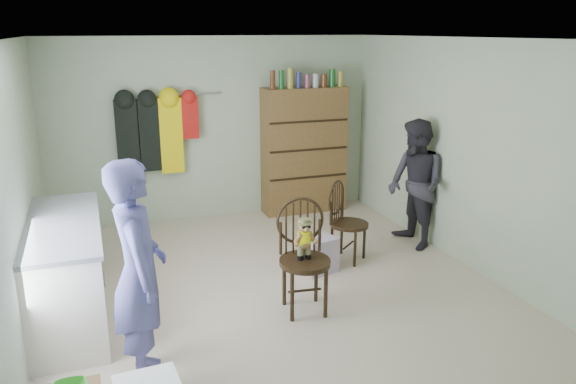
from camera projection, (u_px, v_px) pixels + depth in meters
name	position (u px, v px, depth m)	size (l,w,h in m)	color
ground_plane	(272.00, 287.00, 5.84)	(5.00, 5.00, 0.00)	beige
room_walls	(255.00, 129.00, 5.88)	(5.00, 5.00, 5.00)	#B6C4A5
counter	(67.00, 271.00, 5.08)	(0.64, 1.86, 0.94)	silver
chair_front	(303.00, 249.00, 5.23)	(0.53, 0.53, 1.08)	black
chair_far	(345.00, 218.00, 6.41)	(0.59, 0.59, 0.94)	black
striped_bag	(318.00, 255.00, 6.17)	(0.37, 0.29, 0.39)	#E5727E
person_left	(139.00, 273.00, 4.11)	(0.63, 0.41, 1.72)	#4E4C8C
person_right	(416.00, 184.00, 6.75)	(0.76, 0.59, 1.57)	#2D2B33
dresser	(304.00, 149.00, 8.07)	(1.20, 0.39, 2.08)	brown
coat_rack	(155.00, 134.00, 7.37)	(1.42, 0.12, 1.09)	#99999E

